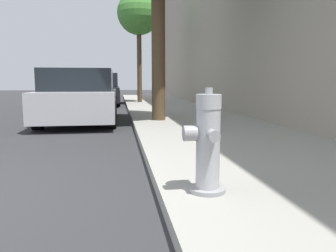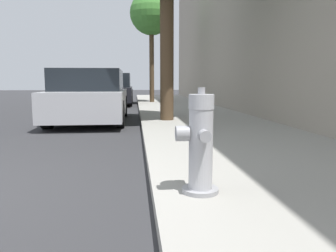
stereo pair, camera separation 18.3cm
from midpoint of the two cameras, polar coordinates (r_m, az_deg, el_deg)
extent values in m
cube|color=#99968E|center=(3.32, 22.59, -9.21)|extent=(2.92, 40.00, 0.12)
cylinder|color=#97979C|center=(2.67, 4.88, -10.95)|extent=(0.29, 0.29, 0.04)
cylinder|color=#B2B2B7|center=(2.59, 4.96, -3.96)|extent=(0.19, 0.19, 0.63)
cylinder|color=#B2B2B7|center=(2.54, 5.06, 4.27)|extent=(0.20, 0.20, 0.11)
cylinder|color=#97979C|center=(2.53, 5.08, 6.12)|extent=(0.06, 0.06, 0.05)
cylinder|color=#97979C|center=(2.43, 5.75, -1.69)|extent=(0.09, 0.09, 0.09)
cylinder|color=#97979C|center=(2.70, 4.31, -0.76)|extent=(0.09, 0.09, 0.09)
cylinder|color=#97979C|center=(2.53, 1.79, -1.28)|extent=(0.10, 0.12, 0.12)
cube|color=#B7B7BC|center=(8.40, -15.52, 3.87)|extent=(1.68, 3.86, 0.62)
cube|color=black|center=(8.23, -15.79, 7.70)|extent=(1.55, 2.12, 0.50)
cylinder|color=black|center=(9.71, -19.12, 3.15)|extent=(0.20, 0.60, 0.60)
cylinder|color=black|center=(9.55, -10.08, 3.39)|extent=(0.20, 0.60, 0.60)
cylinder|color=black|center=(7.38, -22.46, 1.71)|extent=(0.20, 0.60, 0.60)
cylinder|color=black|center=(7.17, -10.54, 2.00)|extent=(0.20, 0.60, 0.60)
cube|color=black|center=(14.84, -12.17, 5.50)|extent=(1.74, 4.25, 0.60)
cube|color=black|center=(14.66, -12.28, 7.78)|extent=(1.60, 2.34, 0.58)
cylinder|color=black|center=(16.22, -14.67, 5.06)|extent=(0.20, 0.66, 0.66)
cylinder|color=black|center=(16.14, -9.06, 5.20)|extent=(0.20, 0.66, 0.66)
cylinder|color=black|center=(13.61, -15.82, 4.57)|extent=(0.20, 0.66, 0.66)
cylinder|color=black|center=(13.51, -9.14, 4.74)|extent=(0.20, 0.66, 0.66)
cylinder|color=brown|center=(7.62, -2.40, 13.27)|extent=(0.31, 0.31, 3.23)
cylinder|color=brown|center=(14.59, -5.37, 10.50)|extent=(0.20, 0.20, 3.21)
sphere|color=#478C38|center=(14.87, -5.48, 19.02)|extent=(1.85, 1.85, 1.85)
camera|label=1|loc=(0.09, -91.41, -0.19)|focal=35.00mm
camera|label=2|loc=(0.09, 88.59, 0.19)|focal=35.00mm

